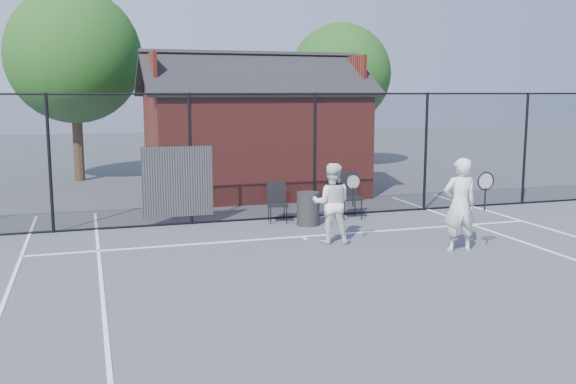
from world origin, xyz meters
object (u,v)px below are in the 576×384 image
object	(u,v)px
player_back	(332,203)
waste_bin	(308,209)
chair_left	(277,203)
clubhouse	(253,140)
chair_right	(350,196)
player_front	(460,205)

from	to	relation	value
player_back	waste_bin	distance (m)	1.83
chair_left	waste_bin	size ratio (longest dim) A/B	1.22
clubhouse	chair_right	xyz separation A→B (m)	(1.24, -4.45, -1.06)
player_back	chair_right	world-z (taller)	player_back
player_back	waste_bin	xyz separation A→B (m)	(0.12, 1.77, -0.43)
waste_bin	player_front	bearing A→B (deg)	-58.52
clubhouse	waste_bin	distance (m)	5.05
chair_left	chair_right	bearing A→B (deg)	6.73
chair_left	waste_bin	bearing A→B (deg)	-32.61
waste_bin	player_back	bearing A→B (deg)	-93.94
player_front	player_back	distance (m)	2.48
clubhouse	chair_left	xyz separation A→B (m)	(-0.56, -4.40, -1.14)
chair_left	waste_bin	xyz separation A→B (m)	(0.58, -0.50, -0.08)
waste_bin	clubhouse	bearing A→B (deg)	90.24
clubhouse	chair_left	world-z (taller)	clubhouse
clubhouse	player_front	bearing A→B (deg)	-76.36
player_front	waste_bin	size ratio (longest dim) A/B	2.36
player_front	chair_right	distance (m)	3.70
clubhouse	player_front	world-z (taller)	clubhouse
clubhouse	player_back	size ratio (longest dim) A/B	4.02
player_back	waste_bin	size ratio (longest dim) A/B	2.12
player_front	chair_right	world-z (taller)	player_front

